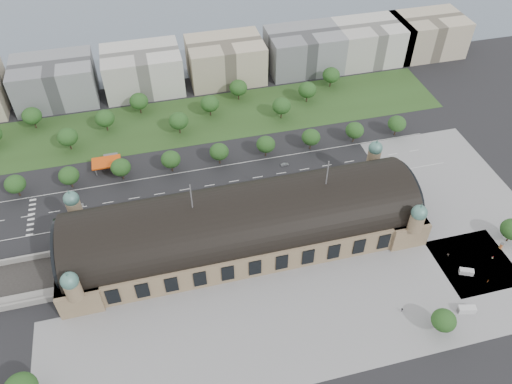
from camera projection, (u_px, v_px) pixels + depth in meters
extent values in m
plane|color=black|center=(244.00, 241.00, 215.16)|extent=(900.00, 900.00, 0.00)
cube|color=#8C7457|center=(243.00, 231.00, 211.00)|extent=(150.00, 40.00, 12.00)
cube|color=#8C7457|center=(80.00, 262.00, 199.15)|extent=(16.00, 43.00, 12.00)
cube|color=#8C7457|center=(389.00, 204.00, 222.84)|extent=(16.00, 43.00, 12.00)
cylinder|color=black|center=(243.00, 222.00, 206.84)|extent=(144.00, 37.60, 37.60)
cylinder|color=black|center=(59.00, 252.00, 192.55)|extent=(1.20, 32.00, 32.00)
cylinder|color=black|center=(405.00, 189.00, 218.36)|extent=(1.20, 32.00, 32.00)
cylinder|color=#8C7457|center=(75.00, 208.00, 206.90)|extent=(6.00, 6.00, 8.00)
sphere|color=slate|center=(71.00, 199.00, 203.09)|extent=(6.40, 6.40, 6.40)
cone|color=slate|center=(69.00, 192.00, 200.32)|extent=(1.00, 1.00, 2.50)
cylinder|color=#8C7457|center=(374.00, 157.00, 230.59)|extent=(6.00, 6.00, 8.00)
sphere|color=slate|center=(376.00, 148.00, 226.78)|extent=(6.40, 6.40, 6.40)
cone|color=slate|center=(377.00, 141.00, 224.01)|extent=(1.00, 1.00, 2.50)
cylinder|color=#8C7457|center=(73.00, 290.00, 177.54)|extent=(6.00, 6.00, 8.00)
sphere|color=slate|center=(69.00, 281.00, 173.73)|extent=(6.40, 6.40, 6.40)
cone|color=slate|center=(66.00, 274.00, 170.96)|extent=(1.00, 1.00, 2.50)
cylinder|color=#8C7457|center=(416.00, 222.00, 201.24)|extent=(6.00, 6.00, 8.00)
sphere|color=slate|center=(419.00, 213.00, 197.43)|extent=(6.40, 6.40, 6.40)
cone|color=slate|center=(422.00, 206.00, 194.65)|extent=(1.00, 1.00, 2.50)
cylinder|color=#59595B|center=(191.00, 196.00, 189.79)|extent=(0.50, 0.50, 12.00)
cylinder|color=#59595B|center=(327.00, 173.00, 199.52)|extent=(0.50, 0.50, 12.00)
cube|color=gray|center=(297.00, 323.00, 186.17)|extent=(190.00, 48.00, 0.12)
cube|color=gray|center=(458.00, 199.00, 233.37)|extent=(56.00, 100.00, 0.12)
cube|color=black|center=(185.00, 190.00, 238.18)|extent=(260.00, 26.00, 0.10)
cube|color=#29461C|center=(179.00, 122.00, 277.51)|extent=(300.00, 45.00, 0.10)
cube|color=#D6480C|center=(106.00, 162.00, 245.51)|extent=(14.00, 9.00, 0.70)
cube|color=#59595B|center=(111.00, 159.00, 252.21)|extent=(7.00, 5.00, 3.20)
cylinder|color=#59595B|center=(96.00, 164.00, 248.51)|extent=(0.50, 0.50, 4.40)
cylinder|color=#59595B|center=(118.00, 160.00, 250.45)|extent=(0.50, 0.50, 4.40)
cylinder|color=#59595B|center=(96.00, 172.00, 244.04)|extent=(0.50, 0.50, 4.40)
cylinder|color=#59595B|center=(119.00, 168.00, 245.98)|extent=(0.50, 0.50, 4.40)
cube|color=gray|center=(55.00, 81.00, 285.66)|extent=(45.00, 32.00, 24.00)
cube|color=beige|center=(143.00, 70.00, 294.50)|extent=(45.00, 32.00, 24.00)
cube|color=#BCAE94|center=(226.00, 60.00, 303.34)|extent=(45.00, 32.00, 24.00)
cube|color=gray|center=(304.00, 50.00, 312.18)|extent=(45.00, 32.00, 24.00)
cube|color=beige|center=(370.00, 42.00, 320.14)|extent=(45.00, 32.00, 24.00)
cube|color=#BCAE94|center=(427.00, 35.00, 327.21)|extent=(45.00, 32.00, 24.00)
cylinder|color=#2D2116|center=(19.00, 192.00, 233.73)|extent=(0.70, 0.70, 4.32)
ellipsoid|color=#224318|center=(15.00, 184.00, 230.07)|extent=(9.60, 9.60, 8.16)
cylinder|color=#2D2116|center=(72.00, 184.00, 237.98)|extent=(0.70, 0.70, 4.32)
ellipsoid|color=#224318|center=(69.00, 176.00, 234.32)|extent=(9.60, 9.60, 8.16)
cylinder|color=#2D2116|center=(123.00, 176.00, 242.22)|extent=(0.70, 0.70, 4.32)
ellipsoid|color=#224318|center=(121.00, 167.00, 238.56)|extent=(9.60, 9.60, 8.16)
cylinder|color=#2D2116|center=(172.00, 168.00, 246.46)|extent=(0.70, 0.70, 4.32)
ellipsoid|color=#224318|center=(171.00, 159.00, 242.80)|extent=(9.60, 9.60, 8.16)
cylinder|color=#2D2116|center=(220.00, 160.00, 250.71)|extent=(0.70, 0.70, 4.32)
ellipsoid|color=#224318|center=(219.00, 152.00, 247.05)|extent=(9.60, 9.60, 8.16)
cylinder|color=#2D2116|center=(266.00, 152.00, 254.95)|extent=(0.70, 0.70, 4.32)
ellipsoid|color=#224318|center=(266.00, 144.00, 251.29)|extent=(9.60, 9.60, 8.16)
cylinder|color=#2D2116|center=(310.00, 145.00, 259.19)|extent=(0.70, 0.70, 4.32)
ellipsoid|color=#224318|center=(311.00, 137.00, 255.53)|extent=(9.60, 9.60, 8.16)
cylinder|color=#2D2116|center=(353.00, 138.00, 263.44)|extent=(0.70, 0.70, 4.32)
ellipsoid|color=#224318|center=(355.00, 130.00, 259.78)|extent=(9.60, 9.60, 8.16)
cylinder|color=#2D2116|center=(395.00, 132.00, 267.68)|extent=(0.70, 0.70, 4.32)
ellipsoid|color=#224318|center=(397.00, 124.00, 264.02)|extent=(9.60, 9.60, 8.16)
cylinder|color=#2D2116|center=(35.00, 124.00, 272.06)|extent=(0.70, 0.70, 4.68)
ellipsoid|color=#224318|center=(32.00, 116.00, 268.10)|extent=(10.40, 10.40, 8.84)
cylinder|color=#2D2116|center=(70.00, 146.00, 258.65)|extent=(0.70, 0.70, 4.68)
ellipsoid|color=#224318|center=(68.00, 137.00, 254.68)|extent=(10.40, 10.40, 8.84)
cylinder|color=#2D2116|center=(107.00, 127.00, 270.39)|extent=(0.70, 0.70, 4.68)
ellipsoid|color=#224318|center=(105.00, 118.00, 266.43)|extent=(10.40, 10.40, 8.84)
cylinder|color=#2D2116|center=(140.00, 110.00, 282.14)|extent=(0.70, 0.70, 4.68)
ellipsoid|color=#224318|center=(139.00, 101.00, 278.18)|extent=(10.40, 10.40, 8.84)
cylinder|color=#2D2116|center=(180.00, 130.00, 268.72)|extent=(0.70, 0.70, 4.68)
ellipsoid|color=#224318|center=(179.00, 121.00, 264.76)|extent=(10.40, 10.40, 8.84)
cylinder|color=#2D2116|center=(210.00, 112.00, 280.47)|extent=(0.70, 0.70, 4.68)
ellipsoid|color=#224318|center=(210.00, 104.00, 276.51)|extent=(10.40, 10.40, 8.84)
cylinder|color=#2D2116|center=(239.00, 96.00, 292.22)|extent=(0.70, 0.70, 4.68)
ellipsoid|color=#224318|center=(238.00, 88.00, 288.25)|extent=(10.40, 10.40, 8.84)
cylinder|color=#2D2116|center=(281.00, 114.00, 278.80)|extent=(0.70, 0.70, 4.68)
ellipsoid|color=#224318|center=(282.00, 106.00, 274.84)|extent=(10.40, 10.40, 8.84)
cylinder|color=#2D2116|center=(307.00, 98.00, 290.55)|extent=(0.70, 0.70, 4.68)
ellipsoid|color=#224318|center=(307.00, 90.00, 286.58)|extent=(10.40, 10.40, 8.84)
cylinder|color=#2D2116|center=(330.00, 83.00, 302.30)|extent=(0.70, 0.70, 4.68)
ellipsoid|color=#224318|center=(331.00, 75.00, 298.33)|extent=(10.40, 10.40, 8.84)
cylinder|color=#2D2116|center=(508.00, 238.00, 213.54)|extent=(0.70, 0.70, 4.32)
cylinder|color=#2D2116|center=(440.00, 328.00, 182.45)|extent=(0.70, 0.70, 3.96)
ellipsoid|color=#224318|center=(444.00, 320.00, 179.10)|extent=(9.00, 9.00, 7.65)
imported|color=gray|center=(79.00, 205.00, 229.65)|extent=(4.24, 1.68, 1.37)
imported|color=black|center=(89.00, 218.00, 223.59)|extent=(5.34, 2.50, 1.48)
imported|color=#171942|center=(245.00, 188.00, 237.91)|extent=(4.69, 1.96, 1.59)
imported|color=slate|center=(285.00, 164.00, 250.48)|extent=(4.01, 1.49, 1.31)
imported|color=black|center=(76.00, 232.00, 217.89)|extent=(4.21, 3.67, 1.37)
imported|color=maroon|center=(97.00, 224.00, 221.31)|extent=(5.37, 4.70, 1.38)
imported|color=#1B294C|center=(73.00, 228.00, 219.54)|extent=(5.25, 4.29, 1.43)
imported|color=#56595D|center=(132.00, 222.00, 221.99)|extent=(4.81, 4.31, 1.58)
imported|color=silver|center=(157.00, 218.00, 223.67)|extent=(4.20, 3.47, 1.35)
imported|color=gray|center=(145.00, 221.00, 222.55)|extent=(6.23, 5.17, 1.58)
imported|color=black|center=(138.00, 222.00, 222.12)|extent=(5.86, 4.45, 1.58)
imported|color=#B21C37|center=(187.00, 199.00, 231.48)|extent=(10.64, 3.45, 2.91)
imported|color=silver|center=(252.00, 185.00, 238.58)|extent=(10.70, 2.95, 2.95)
imported|color=silver|center=(269.00, 188.00, 236.50)|extent=(12.26, 3.93, 3.36)
cube|color=#B8B8BA|center=(466.00, 272.00, 201.65)|extent=(6.01, 4.32, 2.42)
cube|color=#B8B8BA|center=(461.00, 272.00, 202.16)|extent=(2.19, 2.48, 1.67)
cube|color=silver|center=(467.00, 310.00, 188.62)|extent=(6.93, 4.04, 2.82)
cube|color=silver|center=(460.00, 310.00, 188.90)|extent=(2.24, 2.72, 1.95)
cylinder|color=#B7372D|center=(501.00, 246.00, 211.12)|extent=(1.31, 1.31, 2.80)
cylinder|color=#59595B|center=(502.00, 244.00, 210.09)|extent=(1.59, 1.59, 0.23)
imported|color=gray|center=(488.00, 281.00, 198.64)|extent=(0.77, 0.81, 1.86)
imported|color=gray|center=(448.00, 254.00, 208.37)|extent=(0.79, 1.07, 1.95)
imported|color=gray|center=(402.00, 310.00, 188.97)|extent=(1.17, 1.31, 1.91)
imported|color=gray|center=(493.00, 258.00, 207.44)|extent=(0.73, 0.89, 1.58)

